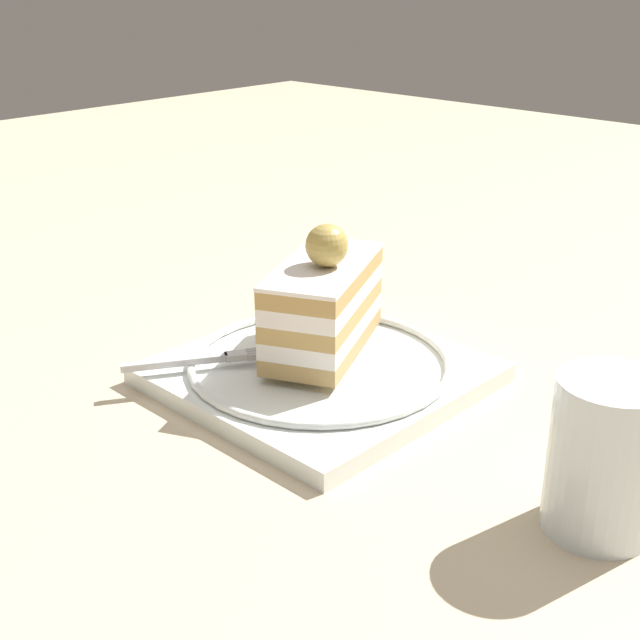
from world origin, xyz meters
The scene contains 5 objects.
ground_plane centered at (0.00, 0.00, 0.00)m, with size 2.40×2.40×0.00m, color #C9B694.
dessert_plate centered at (-0.01, -0.01, 0.01)m, with size 0.21×0.21×0.02m.
cake_slice centered at (0.00, -0.03, 0.06)m, with size 0.10×0.14×0.10m.
fork centered at (0.04, 0.05, 0.02)m, with size 0.07×0.10×0.00m.
drink_glass_near centered at (-0.24, 0.01, 0.04)m, with size 0.06×0.06×0.09m.
Camera 1 is at (-0.40, 0.40, 0.29)m, focal length 48.36 mm.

